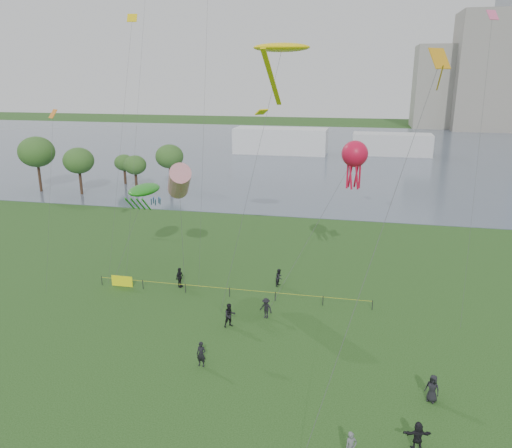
% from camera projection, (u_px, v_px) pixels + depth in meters
% --- Properties ---
extents(ground_plane, '(400.00, 400.00, 0.00)m').
position_uv_depth(ground_plane, '(220.00, 404.00, 29.03)').
color(ground_plane, '#1A3C13').
extents(lake, '(400.00, 120.00, 0.08)m').
position_uv_depth(lake, '(332.00, 152.00, 122.66)').
color(lake, slate).
rests_on(lake, ground_plane).
extents(building_mid, '(20.00, 20.00, 38.00)m').
position_uv_depth(building_mid, '(486.00, 72.00, 166.08)').
color(building_mid, gray).
rests_on(building_mid, ground_plane).
extents(building_low, '(16.00, 18.00, 28.00)m').
position_uv_depth(building_low, '(437.00, 87.00, 175.93)').
color(building_low, gray).
rests_on(building_low, ground_plane).
extents(pavilion_left, '(22.00, 8.00, 6.00)m').
position_uv_depth(pavilion_left, '(281.00, 141.00, 119.50)').
color(pavilion_left, silver).
rests_on(pavilion_left, ground_plane).
extents(pavilion_right, '(18.00, 7.00, 5.00)m').
position_uv_depth(pavilion_right, '(392.00, 144.00, 117.28)').
color(pavilion_right, silver).
rests_on(pavilion_right, ground_plane).
extents(trees, '(24.77, 12.71, 8.90)m').
position_uv_depth(trees, '(92.00, 157.00, 80.38)').
color(trees, '#342217').
rests_on(trees, ground_plane).
extents(fence, '(24.07, 0.07, 1.05)m').
position_uv_depth(fence, '(163.00, 285.00, 44.04)').
color(fence, black).
rests_on(fence, ground_plane).
extents(kite_flyer, '(0.72, 0.64, 1.66)m').
position_uv_depth(kite_flyer, '(351.00, 447.00, 24.50)').
color(kite_flyer, slate).
rests_on(kite_flyer, ground_plane).
extents(spectator_a, '(1.16, 1.12, 1.88)m').
position_uv_depth(spectator_a, '(230.00, 315.00, 37.63)').
color(spectator_a, black).
rests_on(spectator_a, ground_plane).
extents(spectator_b, '(1.23, 0.97, 1.67)m').
position_uv_depth(spectator_b, '(266.00, 308.00, 39.04)').
color(spectator_b, black).
rests_on(spectator_b, ground_plane).
extents(spectator_c, '(0.66, 1.15, 1.84)m').
position_uv_depth(spectator_c, '(180.00, 277.00, 44.67)').
color(spectator_c, black).
rests_on(spectator_c, ground_plane).
extents(spectator_d, '(0.99, 0.88, 1.70)m').
position_uv_depth(spectator_d, '(432.00, 388.00, 29.04)').
color(spectator_d, black).
rests_on(spectator_d, ground_plane).
extents(spectator_e, '(1.51, 0.71, 1.56)m').
position_uv_depth(spectator_e, '(418.00, 436.00, 25.34)').
color(spectator_e, black).
rests_on(spectator_e, ground_plane).
extents(spectator_f, '(0.67, 0.48, 1.74)m').
position_uv_depth(spectator_f, '(201.00, 354.00, 32.55)').
color(spectator_f, black).
rests_on(spectator_f, ground_plane).
extents(spectator_g, '(0.80, 0.92, 1.62)m').
position_uv_depth(spectator_g, '(279.00, 277.00, 44.98)').
color(spectator_g, black).
rests_on(spectator_g, ground_plane).
extents(kite_stingray, '(5.90, 9.92, 20.81)m').
position_uv_depth(kite_stingray, '(281.00, 49.00, 39.80)').
color(kite_stingray, '#3F3F42').
extents(kite_windsock, '(4.31, 5.20, 11.22)m').
position_uv_depth(kite_windsock, '(179.00, 181.00, 44.20)').
color(kite_windsock, '#3F3F42').
extents(kite_creature, '(2.83, 6.96, 8.36)m').
position_uv_depth(kite_creature, '(144.00, 190.00, 47.14)').
color(kite_creature, '#3F3F42').
extents(kite_octopus, '(7.29, 8.10, 13.21)m').
position_uv_depth(kite_octopus, '(355.00, 155.00, 41.01)').
color(kite_octopus, '#3F3F42').
extents(kite_delta, '(6.70, 11.83, 19.78)m').
position_uv_depth(kite_delta, '(432.00, 85.00, 26.70)').
color(kite_delta, '#3F3F42').
extents(small_kites, '(40.74, 9.74, 14.56)m').
position_uv_depth(small_kites, '(245.00, 11.00, 41.60)').
color(small_kites, yellow).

